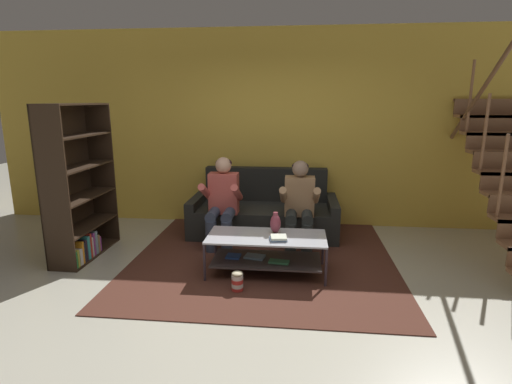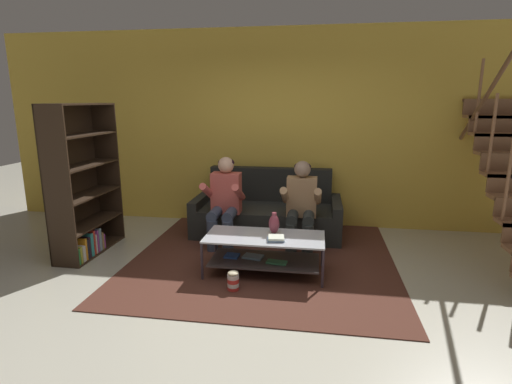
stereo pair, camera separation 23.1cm
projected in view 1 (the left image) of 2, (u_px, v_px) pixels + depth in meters
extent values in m
plane|color=#B9B6A3|center=(241.00, 294.00, 3.96)|extent=(16.80, 16.80, 0.00)
cube|color=gold|center=(263.00, 129.00, 6.02)|extent=(8.40, 0.12, 2.90)
cube|color=#8F6040|center=(506.00, 134.00, 5.17)|extent=(1.08, 0.27, 0.04)
cube|color=brown|center=(510.00, 141.00, 5.07)|extent=(1.08, 0.02, 0.21)
cube|color=#8F6040|center=(499.00, 116.00, 5.38)|extent=(1.08, 0.27, 0.04)
cube|color=brown|center=(502.00, 123.00, 5.28)|extent=(1.08, 0.02, 0.21)
cube|color=#8F6040|center=(491.00, 100.00, 5.59)|extent=(1.08, 0.27, 0.04)
cube|color=brown|center=(495.00, 107.00, 5.49)|extent=(1.08, 0.02, 0.21)
cube|color=#8F6040|center=(485.00, 85.00, 5.80)|extent=(1.08, 0.27, 0.04)
cube|color=brown|center=(488.00, 91.00, 5.70)|extent=(1.08, 0.02, 0.21)
cylinder|color=#8F6040|center=(502.00, 176.00, 4.27)|extent=(0.04, 0.04, 0.90)
cylinder|color=#8F6040|center=(485.00, 133.00, 4.69)|extent=(0.04, 0.04, 0.90)
cylinder|color=#8F6040|center=(470.00, 96.00, 5.11)|extent=(0.04, 0.04, 0.90)
cylinder|color=#8F6040|center=(458.00, 66.00, 5.54)|extent=(0.04, 0.04, 0.90)
cylinder|color=brown|center=(486.00, 84.00, 4.69)|extent=(0.05, 2.43, 1.93)
cube|color=#242522|center=(264.00, 220.00, 5.70)|extent=(1.80, 0.94, 0.41)
cube|color=black|center=(266.00, 184.00, 5.97)|extent=(1.80, 0.18, 0.49)
cube|color=#242522|center=(198.00, 214.00, 5.79)|extent=(0.13, 0.94, 0.53)
cube|color=#242522|center=(332.00, 218.00, 5.59)|extent=(0.13, 0.94, 0.53)
cylinder|color=#394258|center=(211.00, 237.00, 5.01)|extent=(0.14, 0.14, 0.41)
cylinder|color=#394258|center=(227.00, 237.00, 4.99)|extent=(0.14, 0.14, 0.41)
cylinder|color=#394258|center=(214.00, 214.00, 5.13)|extent=(0.14, 0.42, 0.14)
cylinder|color=#394258|center=(229.00, 214.00, 5.11)|extent=(0.14, 0.42, 0.14)
cube|color=#C6544B|center=(224.00, 193.00, 5.27)|extent=(0.38, 0.22, 0.54)
cylinder|color=#C6544B|center=(206.00, 192.00, 5.10)|extent=(0.09, 0.49, 0.31)
cylinder|color=#C6544B|center=(237.00, 193.00, 5.06)|extent=(0.09, 0.49, 0.31)
sphere|color=tan|center=(223.00, 165.00, 5.19)|extent=(0.21, 0.21, 0.21)
ellipsoid|color=black|center=(224.00, 163.00, 5.20)|extent=(0.21, 0.21, 0.13)
cylinder|color=#272B2A|center=(291.00, 239.00, 4.91)|extent=(0.14, 0.14, 0.41)
cylinder|color=#272B2A|center=(307.00, 240.00, 4.89)|extent=(0.14, 0.14, 0.41)
cylinder|color=#272B2A|center=(291.00, 216.00, 5.03)|extent=(0.14, 0.42, 0.14)
cylinder|color=#272B2A|center=(307.00, 217.00, 5.01)|extent=(0.14, 0.42, 0.14)
cube|color=#9F7752|center=(300.00, 196.00, 5.17)|extent=(0.38, 0.22, 0.51)
cylinder|color=#9F7752|center=(283.00, 195.00, 5.01)|extent=(0.09, 0.49, 0.31)
cylinder|color=#9F7752|center=(316.00, 196.00, 4.96)|extent=(0.09, 0.49, 0.31)
sphere|color=#8B6F5B|center=(300.00, 169.00, 5.09)|extent=(0.21, 0.21, 0.21)
ellipsoid|color=black|center=(300.00, 166.00, 5.10)|extent=(0.21, 0.21, 0.13)
cube|color=silver|center=(267.00, 237.00, 4.35)|extent=(1.29, 0.59, 0.02)
cube|color=#3C3434|center=(266.00, 260.00, 4.41)|extent=(1.19, 0.55, 0.02)
cylinder|color=#362D38|center=(204.00, 262.00, 4.19)|extent=(0.03, 0.03, 0.43)
cylinder|color=#362D38|center=(326.00, 267.00, 4.06)|extent=(0.03, 0.03, 0.43)
cylinder|color=#362D38|center=(215.00, 243.00, 4.73)|extent=(0.03, 0.03, 0.43)
cylinder|color=#362D38|center=(323.00, 247.00, 4.60)|extent=(0.03, 0.03, 0.43)
cube|color=#2A54AF|center=(233.00, 256.00, 4.47)|extent=(0.16, 0.16, 0.02)
cube|color=#799BB1|center=(255.00, 257.00, 4.45)|extent=(0.24, 0.19, 0.02)
cube|color=#3C8455|center=(279.00, 262.00, 4.31)|extent=(0.23, 0.13, 0.02)
cube|color=#4F2A1F|center=(264.00, 253.00, 5.00)|extent=(3.09, 3.33, 0.01)
cube|color=brown|center=(264.00, 253.00, 5.00)|extent=(1.70, 1.83, 0.00)
ellipsoid|color=brown|center=(275.00, 224.00, 4.42)|extent=(0.12, 0.12, 0.21)
cylinder|color=brown|center=(276.00, 214.00, 4.40)|extent=(0.05, 0.05, 0.05)
cube|color=#7992B4|center=(278.00, 239.00, 4.21)|extent=(0.20, 0.17, 0.02)
cube|color=silver|center=(279.00, 237.00, 4.21)|extent=(0.19, 0.19, 0.02)
cube|color=#2E2015|center=(53.00, 192.00, 4.26)|extent=(0.35, 0.02, 1.84)
cube|color=#2E2015|center=(102.00, 174.00, 5.30)|extent=(0.35, 0.02, 1.84)
cube|color=#2E2015|center=(67.00, 182.00, 4.80)|extent=(0.03, 1.09, 1.84)
cube|color=#2E2015|center=(87.00, 253.00, 4.99)|extent=(0.36, 1.05, 0.02)
cube|color=#2E2015|center=(85.00, 226.00, 4.91)|extent=(0.36, 1.05, 0.02)
cube|color=#2E2015|center=(82.00, 197.00, 4.82)|extent=(0.36, 1.05, 0.02)
cube|color=#2E2015|center=(79.00, 167.00, 4.74)|extent=(0.36, 1.05, 0.02)
cube|color=#2E2015|center=(76.00, 136.00, 4.66)|extent=(0.36, 1.05, 0.02)
cube|color=#2E2015|center=(72.00, 104.00, 4.58)|extent=(0.36, 1.05, 0.02)
cube|color=green|center=(65.00, 260.00, 4.48)|extent=(0.29, 0.05, 0.19)
cube|color=gold|center=(69.00, 258.00, 4.53)|extent=(0.24, 0.04, 0.20)
cube|color=silver|center=(70.00, 257.00, 4.59)|extent=(0.30, 0.05, 0.19)
cube|color=orange|center=(74.00, 252.00, 4.62)|extent=(0.25, 0.04, 0.26)
cube|color=#1C1D30|center=(73.00, 252.00, 4.67)|extent=(0.31, 0.03, 0.24)
cube|color=#2B1D2A|center=(76.00, 250.00, 4.70)|extent=(0.29, 0.04, 0.26)
cube|color=teal|center=(78.00, 248.00, 4.75)|extent=(0.30, 0.05, 0.28)
cube|color=red|center=(81.00, 245.00, 4.79)|extent=(0.26, 0.03, 0.30)
cube|color=silver|center=(82.00, 247.00, 4.84)|extent=(0.30, 0.03, 0.24)
cube|color=#923C95|center=(82.00, 244.00, 4.88)|extent=(0.32, 0.03, 0.28)
cube|color=#7B96AA|center=(86.00, 242.00, 4.92)|extent=(0.28, 0.05, 0.29)
cube|color=olive|center=(88.00, 243.00, 4.98)|extent=(0.32, 0.04, 0.22)
cube|color=purple|center=(91.00, 243.00, 5.02)|extent=(0.28, 0.03, 0.19)
cylinder|color=red|center=(237.00, 289.00, 4.01)|extent=(0.12, 0.12, 0.04)
cylinder|color=white|center=(237.00, 285.00, 4.00)|extent=(0.12, 0.12, 0.04)
cylinder|color=red|center=(237.00, 281.00, 3.99)|extent=(0.12, 0.12, 0.04)
cylinder|color=white|center=(237.00, 277.00, 3.98)|extent=(0.12, 0.12, 0.04)
ellipsoid|color=beige|center=(237.00, 274.00, 3.98)|extent=(0.11, 0.11, 0.04)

